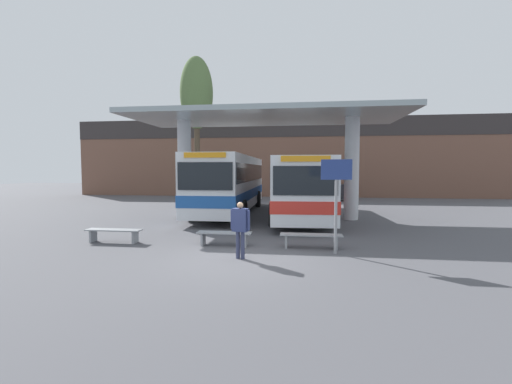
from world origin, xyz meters
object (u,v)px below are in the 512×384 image
transit_bus_left_bay (231,181)px  waiting_bench_near_pillar (311,238)px  parked_car_street (318,189)px  waiting_bench_mid_platform (224,235)px  waiting_bench_far_platform (114,232)px  transit_bus_center_bay (299,184)px  pedestrian_waiting (240,224)px  poplar_tree_behind_left (197,95)px  info_sign_platform (336,187)px

transit_bus_left_bay → waiting_bench_near_pillar: 9.78m
waiting_bench_near_pillar → parked_car_street: (1.08, 17.46, 0.63)m
waiting_bench_mid_platform → waiting_bench_far_platform: (-3.90, 0.00, 0.00)m
transit_bus_center_bay → waiting_bench_near_pillar: 7.67m
waiting_bench_far_platform → pedestrian_waiting: (4.72, -1.55, 0.63)m
transit_bus_left_bay → poplar_tree_behind_left: poplar_tree_behind_left is taller
pedestrian_waiting → poplar_tree_behind_left: poplar_tree_behind_left is taller
poplar_tree_behind_left → waiting_bench_near_pillar: bearing=-61.3°
poplar_tree_behind_left → parked_car_street: bearing=10.2°
transit_bus_left_bay → poplar_tree_behind_left: (-4.20, 7.11, 6.58)m
info_sign_platform → pedestrian_waiting: (-2.72, -0.93, -1.03)m
poplar_tree_behind_left → waiting_bench_far_platform: bearing=-83.2°
waiting_bench_near_pillar → waiting_bench_mid_platform: bearing=-180.0°
pedestrian_waiting → parked_car_street: bearing=95.6°
parked_car_street → info_sign_platform: bearing=-93.5°
waiting_bench_far_platform → parked_car_street: 19.14m
parked_car_street → poplar_tree_behind_left: bearing=-172.1°
waiting_bench_far_platform → poplar_tree_behind_left: 17.75m
waiting_bench_mid_platform → transit_bus_left_bay: bearing=100.4°
waiting_bench_far_platform → pedestrian_waiting: size_ratio=1.20×
transit_bus_left_bay → parked_car_street: (5.49, 8.86, -0.86)m
waiting_bench_near_pillar → waiting_bench_mid_platform: same height
info_sign_platform → parked_car_street: (0.38, 18.07, -1.04)m
transit_bus_center_bay → info_sign_platform: (1.15, -8.15, 0.30)m
waiting_bench_near_pillar → poplar_tree_behind_left: 19.64m
waiting_bench_near_pillar → parked_car_street: size_ratio=0.43×
transit_bus_left_bay → waiting_bench_far_platform: transit_bus_left_bay is taller
waiting_bench_mid_platform → pedestrian_waiting: pedestrian_waiting is taller
info_sign_platform → transit_bus_center_bay: bearing=98.1°
waiting_bench_far_platform → poplar_tree_behind_left: (-1.87, 15.70, 8.07)m
transit_bus_center_bay → parked_car_street: 10.07m
info_sign_platform → waiting_bench_mid_platform: bearing=170.1°
transit_bus_center_bay → poplar_tree_behind_left: size_ratio=1.02×
waiting_bench_mid_platform → parked_car_street: 17.90m
info_sign_platform → parked_car_street: bearing=88.8°
info_sign_platform → pedestrian_waiting: size_ratio=1.75×
transit_bus_center_bay → waiting_bench_mid_platform: 8.02m
waiting_bench_near_pillar → info_sign_platform: bearing=-41.2°
poplar_tree_behind_left → parked_car_street: (9.70, 1.75, -7.44)m
transit_bus_left_bay → poplar_tree_behind_left: size_ratio=1.01×
transit_bus_center_bay → pedestrian_waiting: size_ratio=7.20×
info_sign_platform → parked_car_street: size_ratio=0.61×
poplar_tree_behind_left → waiting_bench_mid_platform: bearing=-69.8°
waiting_bench_far_platform → pedestrian_waiting: pedestrian_waiting is taller
transit_bus_center_bay → waiting_bench_mid_platform: (-2.39, -7.54, -1.38)m
waiting_bench_mid_platform → waiting_bench_far_platform: size_ratio=0.93×
transit_bus_center_bay → poplar_tree_behind_left: (-8.16, 8.17, 6.69)m
transit_bus_left_bay → waiting_bench_far_platform: 9.03m
transit_bus_center_bay → waiting_bench_near_pillar: size_ratio=5.89×
transit_bus_center_bay → waiting_bench_near_pillar: transit_bus_center_bay is taller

